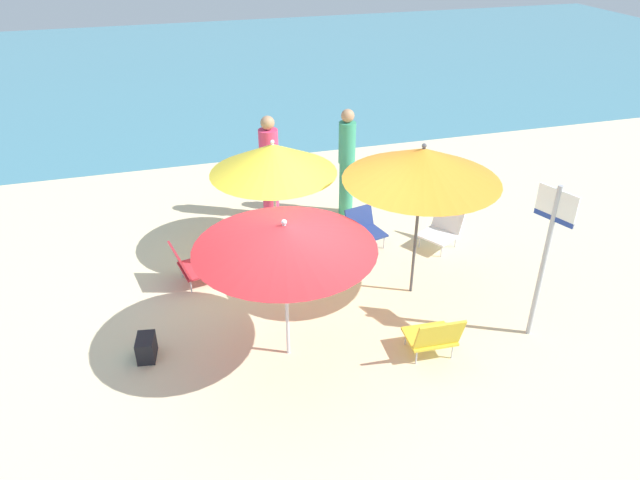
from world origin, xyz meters
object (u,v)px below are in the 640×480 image
object	(u,v)px
umbrella_red	(285,237)
beach_chair_d	(190,265)
umbrella_yellow	(273,159)
beach_chair_b	(443,226)
beach_chair_c	(364,227)
beach_chair_a	(434,336)
beach_bag	(146,348)
umbrella_orange	(422,164)
person_a	(347,161)
person_b	(270,167)
warning_sign	(548,241)

from	to	relation	value
umbrella_red	beach_chair_d	world-z (taller)	umbrella_red
umbrella_yellow	beach_chair_b	world-z (taller)	umbrella_yellow
umbrella_yellow	beach_chair_c	xyz separation A→B (m)	(1.34, -0.12, -1.22)
beach_chair_a	beach_bag	world-z (taller)	beach_chair_a
beach_chair_b	umbrella_yellow	bearing A→B (deg)	-41.76
umbrella_orange	beach_chair_a	distance (m)	2.04
beach_chair_b	beach_chair_d	bearing A→B (deg)	-30.51
umbrella_red	beach_chair_d	distance (m)	2.37
beach_chair_d	beach_bag	bearing A→B (deg)	-126.24
person_a	beach_chair_d	bearing A→B (deg)	-67.43
umbrella_red	umbrella_yellow	size ratio (longest dim) A/B	1.10
umbrella_red	beach_chair_b	world-z (taller)	umbrella_red
umbrella_yellow	person_b	world-z (taller)	umbrella_yellow
umbrella_orange	beach_chair_b	xyz separation A→B (m)	(0.95, 1.02, -1.53)
umbrella_orange	person_a	distance (m)	2.61
warning_sign	beach_bag	bearing A→B (deg)	148.74
beach_chair_c	person_b	xyz separation A→B (m)	(-1.17, 1.29, 0.59)
beach_chair_b	warning_sign	bearing A→B (deg)	60.96
umbrella_orange	beach_chair_b	world-z (taller)	umbrella_orange
umbrella_orange	person_a	bearing A→B (deg)	93.09
umbrella_yellow	beach_bag	size ratio (longest dim) A/B	5.79
beach_chair_b	person_b	world-z (taller)	person_b
beach_chair_b	beach_chair_d	distance (m)	3.79
warning_sign	beach_chair_a	bearing A→B (deg)	162.68
person_a	beach_bag	size ratio (longest dim) A/B	5.81
beach_chair_b	beach_bag	bearing A→B (deg)	-13.04
person_b	warning_sign	world-z (taller)	warning_sign
umbrella_red	warning_sign	world-z (taller)	warning_sign
beach_chair_a	person_b	distance (m)	4.15
umbrella_red	beach_chair_c	bearing A→B (deg)	51.74
beach_chair_d	person_a	world-z (taller)	person_a
umbrella_red	beach_chair_b	xyz separation A→B (m)	(2.84, 1.79, -1.25)
umbrella_yellow	beach_bag	world-z (taller)	umbrella_yellow
umbrella_yellow	person_a	bearing A→B (deg)	34.03
umbrella_orange	person_b	world-z (taller)	umbrella_orange
beach_chair_a	person_a	bearing A→B (deg)	0.29
beach_chair_d	person_b	size ratio (longest dim) A/B	0.36
beach_chair_c	beach_bag	world-z (taller)	beach_chair_c
umbrella_yellow	beach_chair_b	bearing A→B (deg)	-10.99
umbrella_orange	beach_chair_b	distance (m)	2.07
beach_chair_b	person_b	xyz separation A→B (m)	(-2.31, 1.65, 0.56)
umbrella_orange	beach_bag	distance (m)	3.89
beach_chair_c	beach_chair_d	world-z (taller)	beach_chair_d
beach_chair_a	beach_chair_d	bearing A→B (deg)	50.62
person_b	beach_bag	size ratio (longest dim) A/B	5.59
person_a	person_b	world-z (taller)	person_a
umbrella_red	beach_chair_d	bearing A→B (deg)	118.29
person_a	beach_bag	bearing A→B (deg)	-55.11
umbrella_yellow	person_a	xyz separation A→B (m)	(1.40, 0.94, -0.58)
umbrella_orange	beach_chair_c	xyz separation A→B (m)	(-0.19, 1.38, -1.56)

